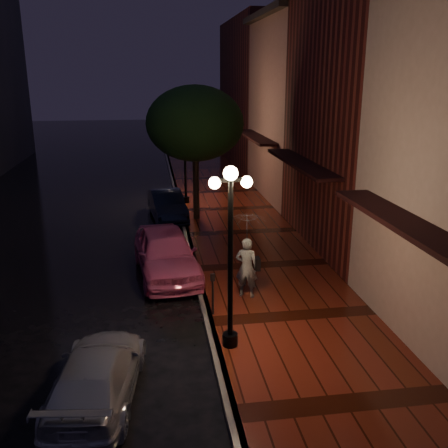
{
  "coord_description": "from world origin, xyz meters",
  "views": [
    {
      "loc": [
        -1.35,
        -15.41,
        6.33
      ],
      "look_at": [
        1.07,
        0.83,
        1.4
      ],
      "focal_mm": 40.0,
      "sensor_mm": 36.0,
      "label": 1
    }
  ],
  "objects_px": {
    "silver_car": "(97,375)",
    "streetlamp_near": "(230,248)",
    "street_tree": "(195,126)",
    "parking_meter": "(213,290)",
    "pink_car": "(166,253)",
    "woman_with_umbrella": "(247,242)",
    "streetlamp_far": "(185,154)",
    "navy_car": "(167,205)"
  },
  "relations": [
    {
      "from": "silver_car",
      "to": "streetlamp_near",
      "type": "bearing_deg",
      "value": -146.61
    },
    {
      "from": "street_tree",
      "to": "silver_car",
      "type": "height_order",
      "value": "street_tree"
    },
    {
      "from": "streetlamp_near",
      "to": "parking_meter",
      "type": "height_order",
      "value": "streetlamp_near"
    },
    {
      "from": "pink_car",
      "to": "silver_car",
      "type": "bearing_deg",
      "value": -110.53
    },
    {
      "from": "woman_with_umbrella",
      "to": "parking_meter",
      "type": "bearing_deg",
      "value": 65.82
    },
    {
      "from": "parking_meter",
      "to": "streetlamp_near",
      "type": "bearing_deg",
      "value": -92.53
    },
    {
      "from": "parking_meter",
      "to": "woman_with_umbrella",
      "type": "bearing_deg",
      "value": 32.63
    },
    {
      "from": "pink_car",
      "to": "silver_car",
      "type": "relative_size",
      "value": 1.17
    },
    {
      "from": "pink_car",
      "to": "street_tree",
      "type": "bearing_deg",
      "value": 69.0
    },
    {
      "from": "woman_with_umbrella",
      "to": "parking_meter",
      "type": "distance_m",
      "value": 1.76
    },
    {
      "from": "street_tree",
      "to": "silver_car",
      "type": "distance_m",
      "value": 13.37
    },
    {
      "from": "street_tree",
      "to": "silver_car",
      "type": "relative_size",
      "value": 1.49
    },
    {
      "from": "streetlamp_far",
      "to": "woman_with_umbrella",
      "type": "distance_m",
      "value": 11.41
    },
    {
      "from": "pink_car",
      "to": "navy_car",
      "type": "relative_size",
      "value": 1.17
    },
    {
      "from": "streetlamp_near",
      "to": "streetlamp_far",
      "type": "xyz_separation_m",
      "value": [
        0.0,
        14.0,
        0.0
      ]
    },
    {
      "from": "pink_car",
      "to": "parking_meter",
      "type": "bearing_deg",
      "value": -77.71
    },
    {
      "from": "streetlamp_near",
      "to": "pink_car",
      "type": "xyz_separation_m",
      "value": [
        -1.32,
        4.96,
        -1.82
      ]
    },
    {
      "from": "silver_car",
      "to": "parking_meter",
      "type": "relative_size",
      "value": 3.35
    },
    {
      "from": "street_tree",
      "to": "streetlamp_near",
      "type": "bearing_deg",
      "value": -91.35
    },
    {
      "from": "streetlamp_near",
      "to": "pink_car",
      "type": "distance_m",
      "value": 5.44
    },
    {
      "from": "streetlamp_far",
      "to": "parking_meter",
      "type": "distance_m",
      "value": 12.47
    },
    {
      "from": "streetlamp_near",
      "to": "streetlamp_far",
      "type": "height_order",
      "value": "same"
    },
    {
      "from": "navy_car",
      "to": "street_tree",
      "type": "bearing_deg",
      "value": -35.47
    },
    {
      "from": "pink_car",
      "to": "parking_meter",
      "type": "height_order",
      "value": "pink_car"
    },
    {
      "from": "street_tree",
      "to": "pink_car",
      "type": "distance_m",
      "value": 7.14
    },
    {
      "from": "streetlamp_near",
      "to": "navy_car",
      "type": "height_order",
      "value": "streetlamp_near"
    },
    {
      "from": "streetlamp_near",
      "to": "silver_car",
      "type": "distance_m",
      "value": 3.86
    },
    {
      "from": "parking_meter",
      "to": "streetlamp_far",
      "type": "bearing_deg",
      "value": 79.65
    },
    {
      "from": "silver_car",
      "to": "street_tree",
      "type": "bearing_deg",
      "value": -97.39
    },
    {
      "from": "street_tree",
      "to": "streetlamp_far",
      "type": "bearing_deg",
      "value": 94.91
    },
    {
      "from": "navy_car",
      "to": "silver_car",
      "type": "distance_m",
      "value": 13.29
    },
    {
      "from": "street_tree",
      "to": "pink_car",
      "type": "bearing_deg",
      "value": -104.63
    },
    {
      "from": "streetlamp_near",
      "to": "silver_car",
      "type": "xyz_separation_m",
      "value": [
        -2.93,
        -1.46,
        -2.03
      ]
    },
    {
      "from": "woman_with_umbrella",
      "to": "navy_car",
      "type": "bearing_deg",
      "value": -54.17
    },
    {
      "from": "streetlamp_far",
      "to": "navy_car",
      "type": "xyz_separation_m",
      "value": [
        -1.02,
        -2.31,
        -1.96
      ]
    },
    {
      "from": "streetlamp_far",
      "to": "navy_car",
      "type": "bearing_deg",
      "value": -113.94
    },
    {
      "from": "streetlamp_far",
      "to": "navy_car",
      "type": "relative_size",
      "value": 1.1
    },
    {
      "from": "streetlamp_far",
      "to": "pink_car",
      "type": "relative_size",
      "value": 0.95
    },
    {
      "from": "pink_car",
      "to": "woman_with_umbrella",
      "type": "xyz_separation_m",
      "value": [
        2.22,
        -2.3,
        1.02
      ]
    },
    {
      "from": "pink_car",
      "to": "silver_car",
      "type": "distance_m",
      "value": 6.62
    },
    {
      "from": "street_tree",
      "to": "parking_meter",
      "type": "height_order",
      "value": "street_tree"
    },
    {
      "from": "pink_car",
      "to": "woman_with_umbrella",
      "type": "height_order",
      "value": "woman_with_umbrella"
    }
  ]
}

